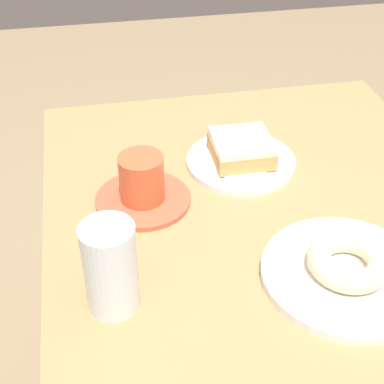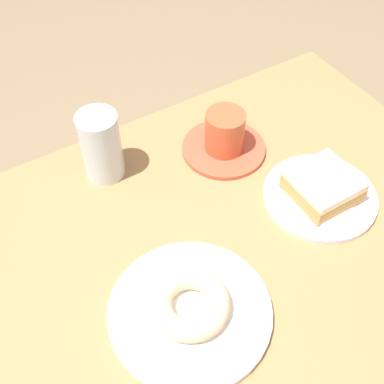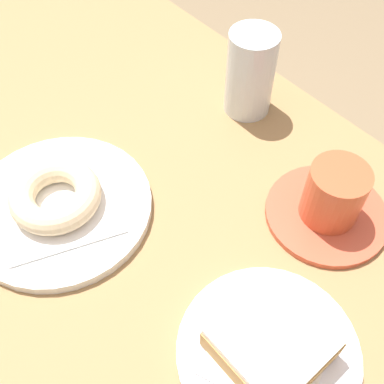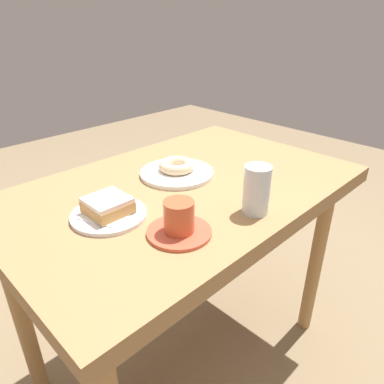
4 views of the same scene
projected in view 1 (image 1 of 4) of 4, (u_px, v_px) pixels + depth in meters
name	position (u px, v px, depth m)	size (l,w,h in m)	color
table	(287.00, 309.00, 0.87)	(1.07, 0.69, 0.74)	#9B7448
plate_glazed_square	(241.00, 162.00, 1.02)	(0.19, 0.19, 0.01)	white
napkin_glazed_square	(241.00, 158.00, 1.02)	(0.11, 0.11, 0.00)	white
donut_glazed_square	(242.00, 148.00, 1.01)	(0.10, 0.10, 0.04)	tan
plate_sugar_ring	(346.00, 275.00, 0.80)	(0.23, 0.23, 0.01)	white
napkin_sugar_ring	(347.00, 270.00, 0.79)	(0.14, 0.14, 0.00)	white
donut_sugar_ring	(349.00, 261.00, 0.78)	(0.11, 0.11, 0.03)	beige
water_glass	(111.00, 267.00, 0.73)	(0.07, 0.07, 0.13)	silver
coffee_cup	(142.00, 185.00, 0.92)	(0.15, 0.15, 0.08)	#CB5238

